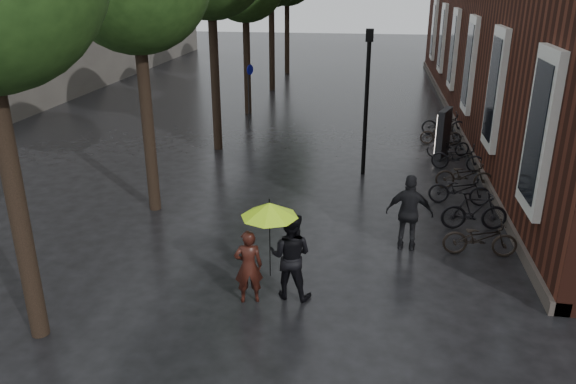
% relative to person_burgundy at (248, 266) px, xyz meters
% --- Properties ---
extents(person_burgundy, '(0.65, 0.51, 1.56)m').
position_rel_person_burgundy_xyz_m(person_burgundy, '(0.00, 0.00, 0.00)').
color(person_burgundy, '#33140E').
rests_on(person_burgundy, ground).
extents(person_black, '(0.97, 0.80, 1.84)m').
position_rel_person_burgundy_xyz_m(person_black, '(0.79, 0.32, 0.14)').
color(person_black, black).
rests_on(person_black, ground).
extents(lime_umbrella, '(1.12, 1.12, 1.65)m').
position_rel_person_burgundy_xyz_m(lime_umbrella, '(0.42, 0.08, 1.21)').
color(lime_umbrella, black).
rests_on(lime_umbrella, ground).
extents(pedestrian_walking, '(1.14, 0.58, 1.87)m').
position_rel_person_burgundy_xyz_m(pedestrian_walking, '(3.26, 2.85, 0.16)').
color(pedestrian_walking, black).
rests_on(pedestrian_walking, ground).
extents(parked_bicycles, '(2.16, 11.56, 1.02)m').
position_rel_person_burgundy_xyz_m(parked_bicycles, '(5.06, 8.21, -0.33)').
color(parked_bicycles, black).
rests_on(parked_bicycles, ground).
extents(ad_lightbox, '(0.27, 1.16, 1.75)m').
position_rel_person_burgundy_xyz_m(ad_lightbox, '(4.84, 10.57, 0.10)').
color(ad_lightbox, black).
rests_on(ad_lightbox, ground).
extents(lamp_post, '(0.24, 0.24, 4.66)m').
position_rel_person_burgundy_xyz_m(lamp_post, '(2.07, 8.21, 2.05)').
color(lamp_post, black).
rests_on(lamp_post, ground).
extents(cycle_sign, '(0.13, 0.46, 2.50)m').
position_rel_person_burgundy_xyz_m(cycle_sign, '(-3.23, 14.98, 0.88)').
color(cycle_sign, '#262628').
rests_on(cycle_sign, ground).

